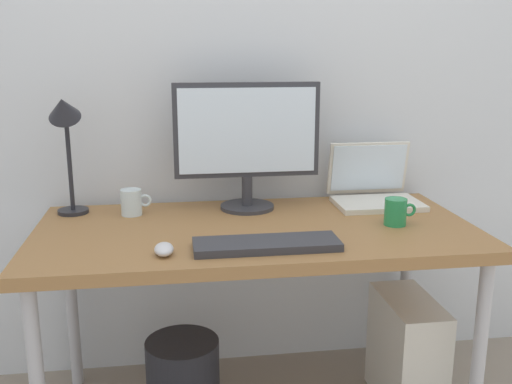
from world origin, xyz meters
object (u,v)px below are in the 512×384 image
(keyboard, at_px, (265,244))
(wastebasket, at_px, (183,380))
(coffee_mug, at_px, (396,212))
(computer_tower, at_px, (406,353))
(desk_lamp, at_px, (65,127))
(laptop, at_px, (374,188))
(mouse, at_px, (164,249))
(glass_cup, at_px, (132,202))
(desk, at_px, (256,243))
(monitor, at_px, (247,138))

(keyboard, bearing_deg, wastebasket, 137.48)
(coffee_mug, relative_size, computer_tower, 0.26)
(desk_lamp, xyz_separation_m, computer_tower, (1.19, -0.25, -0.82))
(laptop, distance_m, mouse, 0.93)
(keyboard, bearing_deg, mouse, -177.31)
(coffee_mug, xyz_separation_m, computer_tower, (0.08, 0.03, -0.55))
(glass_cup, bearing_deg, wastebasket, -49.96)
(keyboard, distance_m, coffee_mug, 0.51)
(laptop, bearing_deg, coffee_mug, -94.64)
(coffee_mug, bearing_deg, laptop, 85.36)
(desk_lamp, bearing_deg, glass_cup, -6.32)
(coffee_mug, relative_size, glass_cup, 1.01)
(desk_lamp, relative_size, glass_cup, 4.12)
(desk, height_order, computer_tower, desk)
(desk, distance_m, laptop, 0.56)
(glass_cup, bearing_deg, keyboard, -45.63)
(desk_lamp, height_order, keyboard, desk_lamp)
(mouse, bearing_deg, desk_lamp, 125.55)
(mouse, relative_size, coffee_mug, 0.82)
(desk, distance_m, monitor, 0.40)
(keyboard, xyz_separation_m, computer_tower, (0.56, 0.20, -0.52))
(desk_lamp, bearing_deg, laptop, 0.77)
(monitor, relative_size, desk_lamp, 1.19)
(monitor, distance_m, glass_cup, 0.47)
(laptop, height_order, wastebasket, laptop)
(desk, height_order, coffee_mug, coffee_mug)
(monitor, relative_size, wastebasket, 1.78)
(glass_cup, bearing_deg, desk, -25.97)
(desk_lamp, height_order, coffee_mug, desk_lamp)
(keyboard, distance_m, mouse, 0.30)
(mouse, height_order, coffee_mug, coffee_mug)
(computer_tower, bearing_deg, coffee_mug, -161.91)
(laptop, bearing_deg, glass_cup, -177.56)
(laptop, bearing_deg, desk, -153.80)
(laptop, distance_m, wastebasket, 1.01)
(coffee_mug, xyz_separation_m, glass_cup, (-0.89, 0.25, 0.00))
(desk, relative_size, keyboard, 3.34)
(mouse, relative_size, wastebasket, 0.30)
(coffee_mug, bearing_deg, computer_tower, 18.09)
(keyboard, bearing_deg, monitor, 89.52)
(keyboard, distance_m, computer_tower, 0.79)
(monitor, bearing_deg, glass_cup, -176.85)
(desk, xyz_separation_m, desk_lamp, (-0.64, 0.23, 0.38))
(monitor, bearing_deg, desk, -89.76)
(laptop, xyz_separation_m, mouse, (-0.80, -0.48, -0.04))
(laptop, xyz_separation_m, desk_lamp, (-1.13, -0.02, 0.26))
(desk_lamp, height_order, glass_cup, desk_lamp)
(monitor, bearing_deg, mouse, -123.29)
(keyboard, bearing_deg, desk_lamp, 144.56)
(laptop, xyz_separation_m, coffee_mug, (-0.02, -0.29, -0.01))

